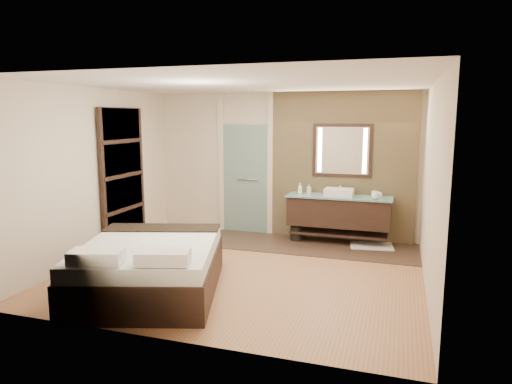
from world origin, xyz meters
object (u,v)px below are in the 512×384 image
(waste_bin, at_px, (296,233))
(vanity, at_px, (339,211))
(mirror_unit, at_px, (342,151))
(bed, at_px, (150,267))

(waste_bin, bearing_deg, vanity, 5.20)
(vanity, distance_m, mirror_unit, 1.10)
(vanity, relative_size, mirror_unit, 1.75)
(vanity, relative_size, bed, 0.74)
(mirror_unit, bearing_deg, bed, -121.12)
(mirror_unit, xyz_separation_m, waste_bin, (-0.75, -0.31, -1.51))
(mirror_unit, distance_m, bed, 4.09)
(vanity, bearing_deg, mirror_unit, 90.00)
(bed, bearing_deg, vanity, 40.31)
(vanity, distance_m, waste_bin, 0.87)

